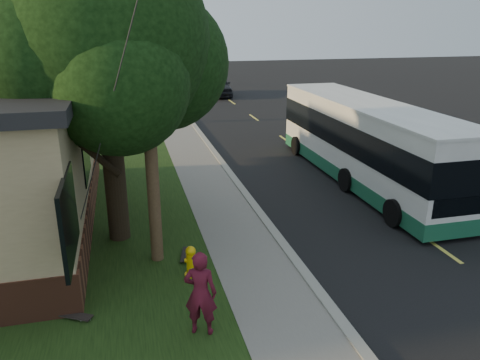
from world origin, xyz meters
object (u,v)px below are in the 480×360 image
(traffic_signal, at_px, (168,51))
(dumpster, at_px, (30,174))
(transit_bus, at_px, (366,140))
(skateboard_spare, at_px, (72,315))
(utility_pole, at_px, (146,73))
(leafy_tree, at_px, (104,44))
(fire_hydrant, at_px, (191,261))
(skateboard_main, at_px, (186,255))
(bare_tree_near, at_px, (127,87))
(distant_car, at_px, (217,85))
(skateboarder, at_px, (201,293))
(bare_tree_far, at_px, (130,69))

(traffic_signal, height_order, dumpster, traffic_signal)
(transit_bus, distance_m, skateboard_spare, 11.87)
(utility_pole, bearing_deg, leafy_tree, 117.60)
(fire_hydrant, distance_m, dumpster, 8.56)
(transit_bus, relative_size, skateboard_main, 13.12)
(skateboard_main, xyz_separation_m, skateboard_spare, (-2.56, -2.01, 0.00))
(bare_tree_near, relative_size, skateboard_main, 5.20)
(bare_tree_near, height_order, skateboard_main, bare_tree_near)
(distant_car, bearing_deg, bare_tree_near, -123.36)
(transit_bus, xyz_separation_m, dumpster, (-11.87, 1.83, -0.95))
(transit_bus, relative_size, distant_car, 2.24)
(skateboarder, bearing_deg, dumpster, -43.92)
(traffic_signal, height_order, skateboard_main, traffic_signal)
(skateboarder, xyz_separation_m, distant_car, (6.31, 29.53, -0.09))
(bare_tree_near, bearing_deg, fire_hydrant, -87.14)
(leafy_tree, xyz_separation_m, skateboard_main, (1.56, -1.72, -5.04))
(leafy_tree, distance_m, dumpster, 7.12)
(utility_pole, bearing_deg, traffic_signal, 83.42)
(utility_pole, bearing_deg, bare_tree_near, 90.66)
(leafy_tree, bearing_deg, bare_tree_far, 87.55)
(utility_pole, bearing_deg, skateboard_main, -4.96)
(fire_hydrant, height_order, transit_bus, transit_bus)
(fire_hydrant, height_order, dumpster, dumpster)
(bare_tree_far, height_order, skateboard_main, bare_tree_far)
(skateboarder, height_order, skateboard_main, skateboarder)
(distant_car, bearing_deg, utility_pole, -100.95)
(traffic_signal, xyz_separation_m, dumpster, (-7.69, -26.78, -2.54))
(skateboarder, bearing_deg, traffic_signal, -74.53)
(fire_hydrant, distance_m, distant_car, 28.08)
(fire_hydrant, relative_size, transit_bus, 0.07)
(dumpster, bearing_deg, skateboard_spare, -76.29)
(bare_tree_near, height_order, distant_car, bare_tree_near)
(utility_pole, height_order, skateboard_spare, utility_pole)
(leafy_tree, bearing_deg, utility_pole, -62.40)
(transit_bus, relative_size, skateboard_spare, 12.68)
(fire_hydrant, xyz_separation_m, distant_car, (6.18, 27.39, 0.39))
(traffic_signal, relative_size, distant_car, 1.13)
(fire_hydrant, xyz_separation_m, dumpster, (-4.59, 7.22, 0.19))
(transit_bus, xyz_separation_m, skateboard_spare, (-9.85, -6.47, -1.44))
(skateboard_main, bearing_deg, bare_tree_near, 92.99)
(traffic_signal, bearing_deg, bare_tree_near, -104.04)
(leafy_tree, relative_size, traffic_signal, 1.42)
(fire_hydrant, relative_size, bare_tree_far, 0.18)
(fire_hydrant, bearing_deg, transit_bus, 36.53)
(leafy_tree, xyz_separation_m, traffic_signal, (4.67, 31.35, -2.00))
(skateboard_main, bearing_deg, bare_tree_far, 90.77)
(fire_hydrant, height_order, skateboarder, skateboarder)
(transit_bus, distance_m, skateboarder, 10.58)
(bare_tree_far, xyz_separation_m, transit_bus, (7.68, -24.60, -0.43))
(leafy_tree, relative_size, skateboard_spare, 9.09)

